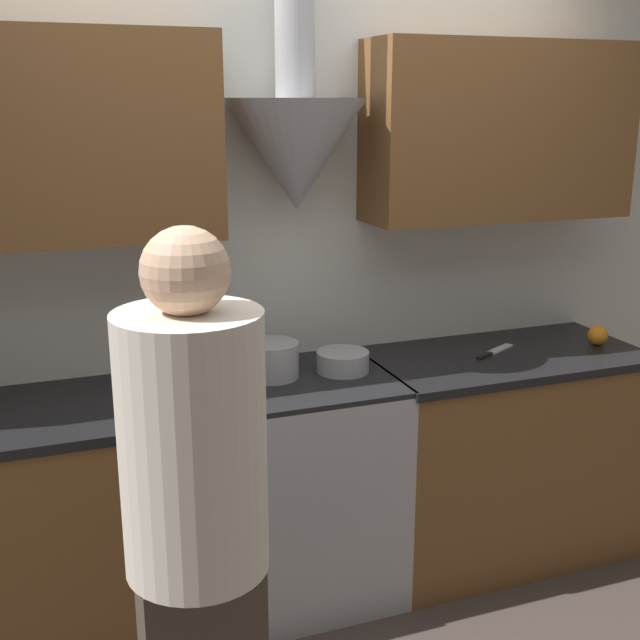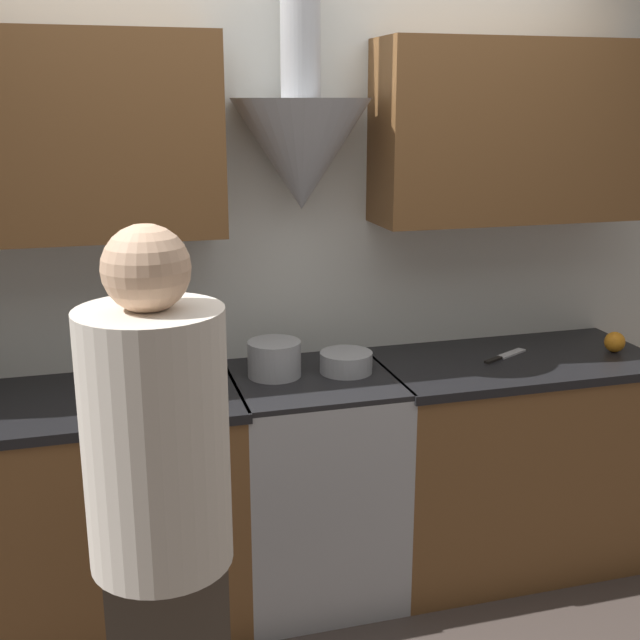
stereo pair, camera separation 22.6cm
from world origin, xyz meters
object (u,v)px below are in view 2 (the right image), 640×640
stock_pot (274,359)px  orange_fruit (615,342)px  person_foreground_left (162,536)px  stove_range (313,484)px  mixing_bowl (346,362)px

stock_pot → orange_fruit: stock_pot is taller
orange_fruit → person_foreground_left: size_ratio=0.05×
stove_range → mixing_bowl: 0.51m
stock_pot → orange_fruit: (1.43, -0.09, -0.03)m
mixing_bowl → person_foreground_left: size_ratio=0.12×
stove_range → mixing_bowl: (0.14, 0.02, 0.49)m
stove_range → person_foreground_left: 1.32m
stove_range → stock_pot: size_ratio=4.46×
orange_fruit → mixing_bowl: bearing=177.2°
stove_range → mixing_bowl: mixing_bowl is taller
stove_range → person_foreground_left: size_ratio=0.54×
stove_range → stock_pot: bearing=160.8°
mixing_bowl → stove_range: bearing=-173.1°
mixing_bowl → person_foreground_left: (-0.80, -1.06, -0.03)m
mixing_bowl → person_foreground_left: bearing=-126.9°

